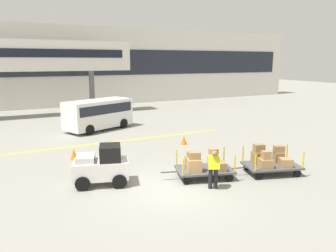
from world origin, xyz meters
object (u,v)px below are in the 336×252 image
baggage_cart_middle (270,161)px  safety_cone_near (184,140)px  baggage_tug (102,166)px  shuttle_van (99,112)px  baggage_cart_lead (203,165)px  baggage_handler (214,167)px  safety_cone_far (74,154)px

baggage_cart_middle → safety_cone_near: baggage_cart_middle is taller
baggage_tug → baggage_cart_middle: 7.09m
shuttle_van → safety_cone_near: bearing=-62.6°
baggage_tug → baggage_cart_lead: 4.11m
baggage_handler → shuttle_van: size_ratio=0.30×
shuttle_van → safety_cone_far: (-3.00, -6.48, -0.96)m
baggage_cart_middle → baggage_tug: bearing=163.3°
safety_cone_near → safety_cone_far: (-6.30, -0.10, 0.00)m
baggage_tug → baggage_cart_middle: bearing=-16.7°
baggage_cart_middle → safety_cone_near: (-0.86, 5.99, -0.30)m
baggage_tug → baggage_cart_lead: size_ratio=0.76×
baggage_tug → baggage_handler: baggage_tug is taller
baggage_cart_lead → baggage_cart_middle: baggage_cart_middle is taller
baggage_cart_lead → baggage_handler: size_ratio=1.97×
baggage_cart_middle → safety_cone_far: 9.28m
baggage_tug → shuttle_van: shuttle_van is taller
baggage_cart_middle → safety_cone_near: bearing=98.2°
shuttle_van → baggage_cart_middle: bearing=-71.4°
baggage_cart_lead → baggage_cart_middle: bearing=-16.3°
baggage_tug → safety_cone_far: 3.90m
baggage_tug → safety_cone_near: 7.14m
safety_cone_far → baggage_cart_middle: bearing=-39.4°
safety_cone_near → safety_cone_far: same height
baggage_cart_middle → safety_cone_far: baggage_cart_middle is taller
baggage_cart_lead → baggage_cart_middle: size_ratio=1.00×
baggage_cart_lead → baggage_handler: (-0.30, -1.17, 0.31)m
baggage_cart_lead → shuttle_van: (-1.30, 11.53, 0.68)m
baggage_cart_middle → safety_cone_near: 6.06m
safety_cone_near → baggage_cart_middle: bearing=-81.8°
shuttle_van → safety_cone_far: shuttle_van is taller
baggage_cart_middle → shuttle_van: bearing=108.6°
baggage_handler → safety_cone_far: bearing=122.7°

